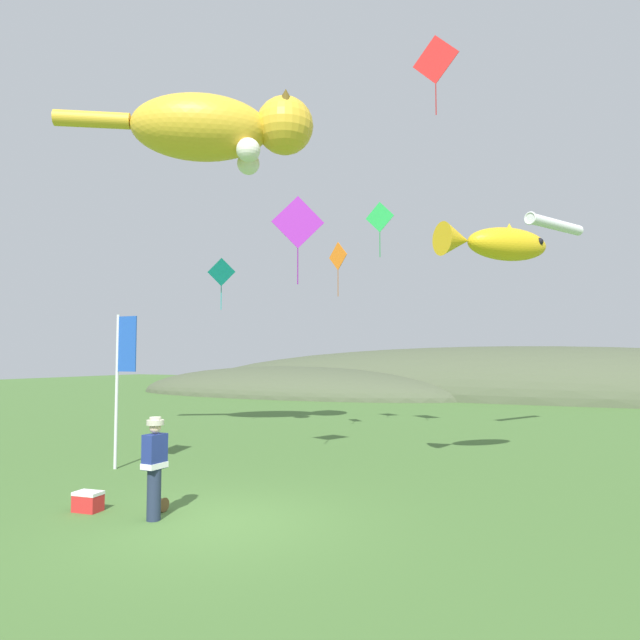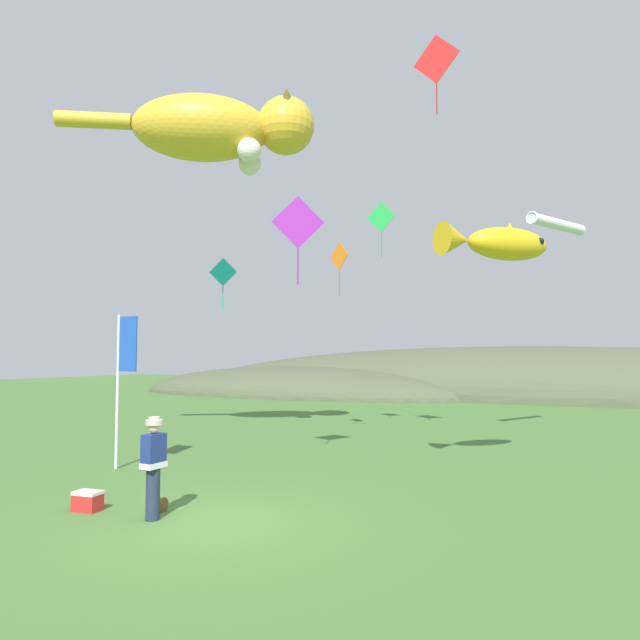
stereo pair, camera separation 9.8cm
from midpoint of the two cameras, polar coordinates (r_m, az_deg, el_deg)
ground_plane at (r=10.43m, az=-10.29°, el=-19.37°), size 120.00×120.00×0.00m
distant_hill_ridge at (r=41.69m, az=14.89°, el=-7.42°), size 54.70×16.29×7.07m
festival_attendant at (r=10.64m, az=-16.06°, el=-13.70°), size 0.30×0.43×1.77m
kite_spool at (r=11.33m, az=-15.46°, el=-17.33°), size 0.17×0.26×0.26m
picnic_cooler at (r=11.76m, az=-21.99°, el=-16.43°), size 0.53×0.39×0.36m
festival_banner_pole at (r=15.35m, az=-18.95°, el=-4.51°), size 0.66×0.08×3.90m
kite_giant_cat at (r=19.84m, az=-9.82°, el=18.27°), size 7.15×5.16×2.49m
kite_fish_windsock at (r=14.26m, az=17.43°, el=7.39°), size 2.59×2.75×0.91m
kite_tube_streamer at (r=21.12m, az=22.71°, el=8.84°), size 1.71×2.90×0.44m
kite_diamond_teal at (r=22.01m, az=-9.54°, el=4.69°), size 1.01×0.41×1.98m
kite_diamond_green at (r=20.87m, az=6.27°, el=10.15°), size 1.11×0.08×2.01m
kite_diamond_red at (r=18.14m, az=11.71°, el=24.15°), size 1.42×0.29×2.34m
kite_diamond_orange at (r=19.55m, az=2.08°, el=6.34°), size 0.87×0.46×1.88m
kite_diamond_violet at (r=14.42m, az=-2.01°, el=9.69°), size 1.12×0.74×2.23m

